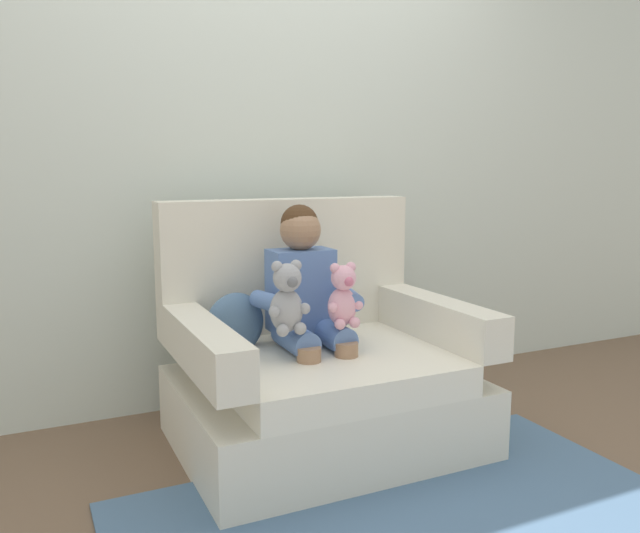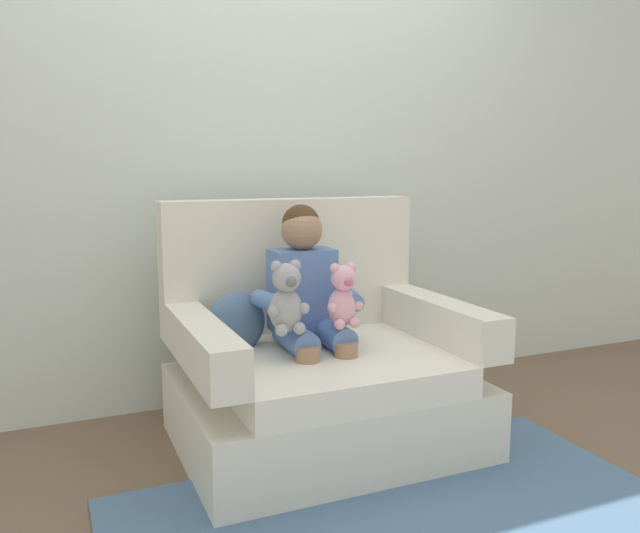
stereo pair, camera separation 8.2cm
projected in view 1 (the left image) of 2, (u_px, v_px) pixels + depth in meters
name	position (u px, v px, depth m)	size (l,w,h in m)	color
ground_plane	(324.00, 444.00, 2.66)	(8.00, 8.00, 0.00)	brown
back_wall	(260.00, 133.00, 3.10)	(6.00, 0.10, 2.60)	silver
floor_rug	(418.00, 527.00, 2.04)	(1.86, 1.17, 0.01)	slate
armchair	(318.00, 370.00, 2.67)	(1.16, 0.91, 1.00)	silver
seated_child	(307.00, 296.00, 2.62)	(0.45, 0.39, 0.82)	#597AB7
plush_pink	(343.00, 297.00, 2.51)	(0.15, 0.12, 0.26)	#EAA8BC
plush_grey	(287.00, 299.00, 2.41)	(0.17, 0.13, 0.28)	#9E9EA3
throw_pillow	(235.00, 324.00, 2.60)	(0.26, 0.12, 0.26)	slate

